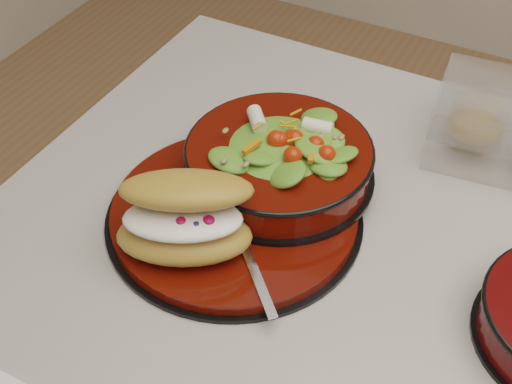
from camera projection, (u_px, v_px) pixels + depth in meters
The scene contains 5 objects.
dinner_plate at pixel (234, 215), 0.88m from camera, with size 0.32×0.32×0.02m.
salad_bowl at pixel (279, 155), 0.89m from camera, with size 0.25×0.25×0.10m.
croissant at pixel (186, 218), 0.80m from camera, with size 0.18×0.16×0.10m.
fork at pixel (251, 263), 0.81m from camera, with size 0.12×0.12×0.00m.
pastry_box at pixel (512, 128), 0.95m from camera, with size 0.22×0.17×0.09m.
Camera 1 is at (-0.00, -0.59, 1.53)m, focal length 50.00 mm.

